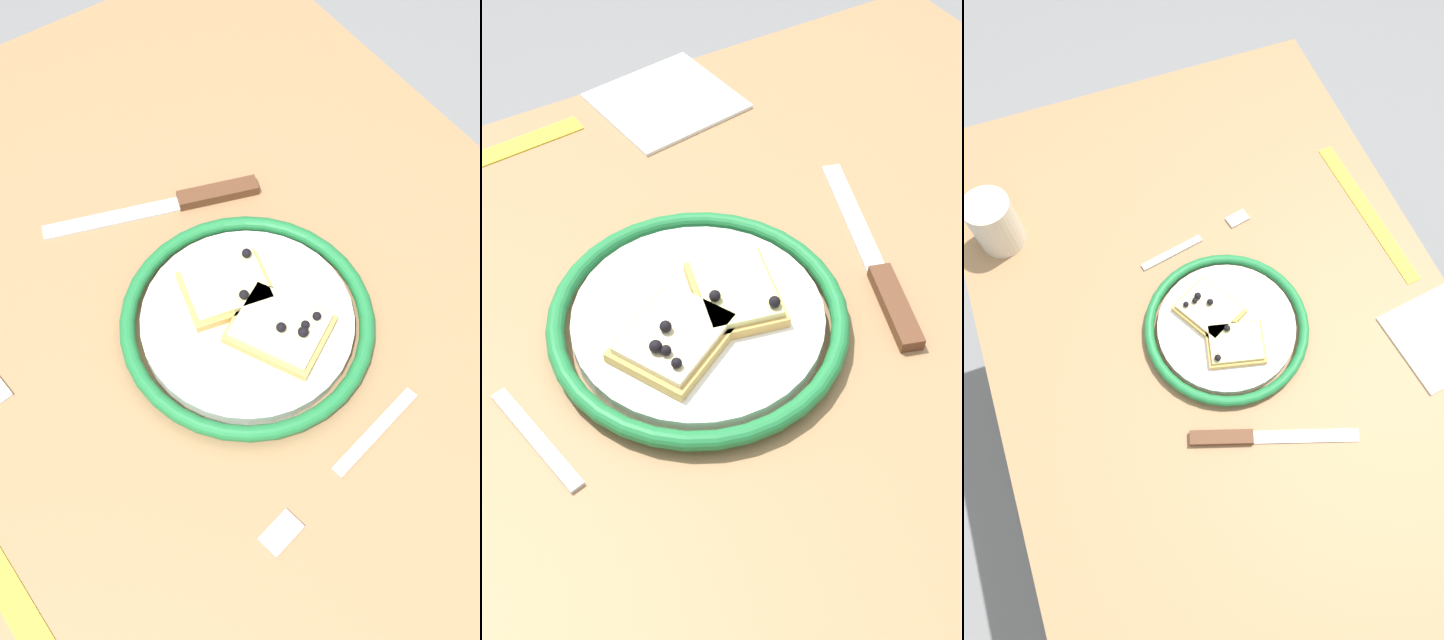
{
  "view_description": "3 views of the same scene",
  "coord_description": "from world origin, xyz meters",
  "views": [
    {
      "loc": [
        -0.26,
        0.2,
        1.37
      ],
      "look_at": [
        0.01,
        0.01,
        0.78
      ],
      "focal_mm": 39.53,
      "sensor_mm": 36.0,
      "label": 1
    },
    {
      "loc": [
        -0.18,
        -0.37,
        1.27
      ],
      "look_at": [
        0.02,
        -0.02,
        0.77
      ],
      "focal_mm": 44.29,
      "sensor_mm": 36.0,
      "label": 2
    },
    {
      "loc": [
        0.33,
        -0.15,
        1.56
      ],
      "look_at": [
        0.0,
        -0.03,
        0.79
      ],
      "focal_mm": 32.05,
      "sensor_mm": 36.0,
      "label": 3
    }
  ],
  "objects": [
    {
      "name": "dining_table",
      "position": [
        0.0,
        0.0,
        0.64
      ],
      "size": [
        1.07,
        0.72,
        0.75
      ],
      "color": "#936D47",
      "rests_on": "ground_plane"
    },
    {
      "name": "ground_plane",
      "position": [
        0.0,
        0.0,
        0.0
      ],
      "size": [
        6.0,
        6.0,
        0.0
      ],
      "primitive_type": "plane",
      "color": "slate"
    },
    {
      "name": "measuring_tape",
      "position": [
        -0.11,
        0.3,
        0.75
      ],
      "size": [
        0.3,
        0.04,
        0.0
      ],
      "primitive_type": "cube",
      "rotation": [
        0.0,
        0.0,
        0.06
      ],
      "color": "yellow",
      "rests_on": "dining_table"
    },
    {
      "name": "knife",
      "position": [
        0.18,
        -0.04,
        0.76
      ],
      "size": [
        0.1,
        0.23,
        0.01
      ],
      "color": "silver",
      "rests_on": "dining_table"
    },
    {
      "name": "plate",
      "position": [
        0.01,
        -0.0,
        0.76
      ],
      "size": [
        0.25,
        0.25,
        0.02
      ],
      "color": "white",
      "rests_on": "dining_table"
    },
    {
      "name": "pizza_slice_far",
      "position": [
        0.05,
        -0.0,
        0.78
      ],
      "size": [
        0.09,
        0.1,
        0.03
      ],
      "color": "tan",
      "rests_on": "plate"
    },
    {
      "name": "napkin",
      "position": [
        0.14,
        0.3,
        0.75
      ],
      "size": [
        0.15,
        0.15,
        0.0
      ],
      "primitive_type": "cube",
      "rotation": [
        0.0,
        0.0,
        0.12
      ],
      "color": "white",
      "rests_on": "dining_table"
    },
    {
      "name": "cup",
      "position": [
        -0.27,
        -0.29,
        0.8
      ],
      "size": [
        0.07,
        0.07,
        0.1
      ],
      "primitive_type": "cylinder",
      "color": "beige",
      "rests_on": "dining_table"
    },
    {
      "name": "fork",
      "position": [
        -0.16,
        0.01,
        0.75
      ],
      "size": [
        0.06,
        0.2,
        0.0
      ],
      "color": "silver",
      "rests_on": "dining_table"
    },
    {
      "name": "pizza_slice_near",
      "position": [
        -0.02,
        -0.02,
        0.78
      ],
      "size": [
        0.11,
        0.11,
        0.03
      ],
      "color": "tan",
      "rests_on": "plate"
    }
  ]
}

